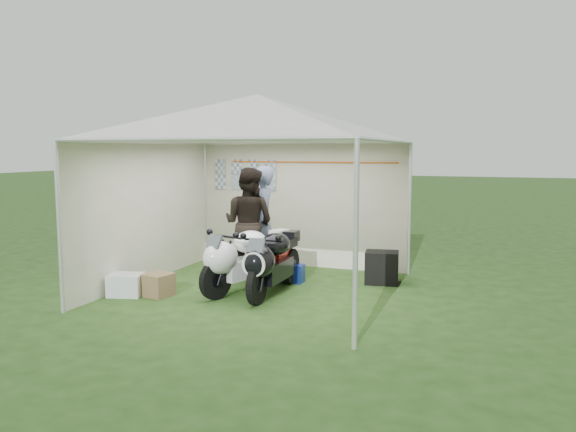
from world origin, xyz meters
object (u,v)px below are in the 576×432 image
motorcycle_white (243,257)px  crate_1 (158,285)px  person_blue_jacket (261,221)px  motorcycle_black (272,260)px  paddock_stand (291,273)px  person_dark_jacket (249,223)px  equipment_box (382,267)px  canopy_tent (259,123)px  crate_0 (126,285)px

motorcycle_white → crate_1: bearing=-129.7°
person_blue_jacket → motorcycle_black: bearing=33.4°
motorcycle_black → paddock_stand: 0.96m
person_dark_jacket → equipment_box: 2.33m
motorcycle_white → equipment_box: 2.30m
canopy_tent → crate_1: 2.86m
motorcycle_black → crate_0: motorcycle_black is taller
person_blue_jacket → crate_0: person_blue_jacket is taller
motorcycle_black → paddock_stand: (-0.00, 0.88, -0.38)m
person_blue_jacket → equipment_box: person_blue_jacket is taller
canopy_tent → motorcycle_black: 2.07m
person_blue_jacket → equipment_box: (2.11, 0.06, -0.68)m
motorcycle_black → paddock_stand: size_ratio=4.83×
paddock_stand → crate_1: bearing=-136.1°
canopy_tent → person_blue_jacket: 1.98m
motorcycle_white → crate_1: size_ratio=5.01×
paddock_stand → equipment_box: 1.48m
motorcycle_black → equipment_box: (1.41, 1.31, -0.27)m
motorcycle_white → canopy_tent: bearing=60.0°
equipment_box → crate_0: bearing=-148.7°
motorcycle_white → paddock_stand: motorcycle_white is taller
equipment_box → crate_1: 3.57m
canopy_tent → person_blue_jacket: (-0.41, 1.05, -1.63)m
motorcycle_black → person_dark_jacket: (-0.78, 0.91, 0.41)m
person_dark_jacket → crate_0: size_ratio=3.83×
person_dark_jacket → equipment_box: bearing=-164.7°
motorcycle_white → equipment_box: motorcycle_white is taller
canopy_tent → motorcycle_white: bearing=-138.8°
motorcycle_white → person_dark_jacket: (-0.30, 0.87, 0.41)m
crate_0 → equipment_box: bearing=31.3°
canopy_tent → motorcycle_white: (-0.20, -0.17, -2.04)m
motorcycle_black → equipment_box: bearing=42.7°
motorcycle_white → crate_0: motorcycle_white is taller
motorcycle_black → person_dark_jacket: size_ratio=1.03×
paddock_stand → motorcycle_black: bearing=-89.7°
person_blue_jacket → equipment_box: size_ratio=3.58×
person_dark_jacket → person_blue_jacket: (0.08, 0.35, 0.01)m
equipment_box → crate_0: 4.04m
crate_1 → crate_0: bearing=-161.8°
motorcycle_white → motorcycle_black: 0.49m
crate_1 → motorcycle_black: bearing=21.9°
canopy_tent → motorcycle_black: size_ratio=2.93×
crate_1 → person_dark_jacket: bearing=62.7°
motorcycle_black → equipment_box: motorcycle_black is taller
crate_0 → person_blue_jacket: bearing=56.7°
motorcycle_white → motorcycle_black: bearing=14.5°
person_dark_jacket → person_blue_jacket: bearing=-98.4°
canopy_tent → paddock_stand: canopy_tent is taller
motorcycle_black → person_blue_jacket: person_blue_jacket is taller
canopy_tent → motorcycle_white: size_ratio=3.00×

